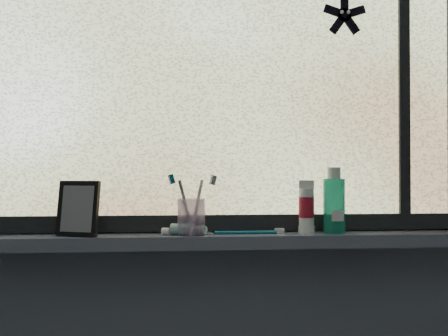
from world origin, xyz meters
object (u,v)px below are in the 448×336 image
mouthwash_bottle (334,200)px  cream_tube (306,205)px  toothbrush_cup (191,217)px  vanity_mirror (78,208)px

mouthwash_bottle → cream_tube: 0.09m
toothbrush_cup → mouthwash_bottle: 0.45m
mouthwash_bottle → cream_tube: bearing=169.9°
mouthwash_bottle → cream_tube: size_ratio=1.44×
vanity_mirror → cream_tube: vanity_mirror is taller
cream_tube → mouthwash_bottle: bearing=-10.1°
vanity_mirror → toothbrush_cup: 0.34m
toothbrush_cup → mouthwash_bottle: mouthwash_bottle is taller
vanity_mirror → toothbrush_cup: bearing=21.2°
cream_tube → toothbrush_cup: bearing=-176.0°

